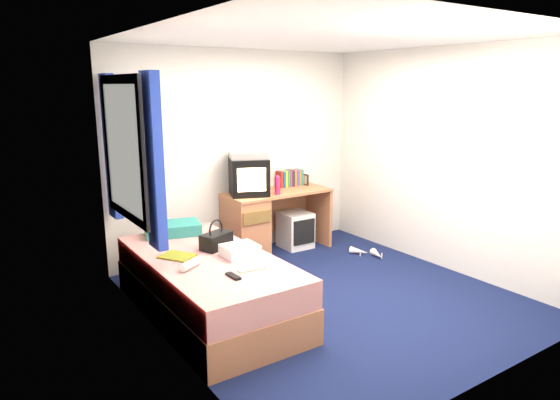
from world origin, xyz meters
TOP-DOWN VIEW (x-y plane):
  - ground at (0.00, 0.00)m, footprint 3.40×3.40m
  - room_shell at (0.00, 0.00)m, footprint 3.40×3.40m
  - bed at (-1.10, 0.30)m, footprint 1.01×2.00m
  - pillow at (-1.10, 1.09)m, footprint 0.59×0.45m
  - desk at (0.10, 1.44)m, footprint 1.30×0.55m
  - storage_cube at (0.64, 1.41)m, footprint 0.36×0.36m
  - crt_tv at (-0.01, 1.44)m, footprint 0.54×0.53m
  - vcr at (-0.01, 1.44)m, footprint 0.51×0.44m
  - book_row at (0.68, 1.60)m, footprint 0.34×0.13m
  - picture_frame at (0.87, 1.53)m, footprint 0.02×0.12m
  - pink_water_bottle at (0.27, 1.27)m, footprint 0.07×0.07m
  - aerosol_can at (0.28, 1.50)m, footprint 0.06×0.06m
  - handbag at (-0.94, 0.45)m, footprint 0.33×0.26m
  - towel at (-0.86, 0.16)m, footprint 0.30×0.25m
  - magazine at (-1.33, 0.44)m, footprint 0.33×0.35m
  - water_bottle at (-1.35, 0.11)m, footprint 0.21×0.16m
  - colour_swatch_fan at (-0.95, -0.20)m, footprint 0.23×0.08m
  - remote_control at (-1.15, -0.25)m, footprint 0.06×0.16m
  - window_assembly at (-1.55, 0.90)m, footprint 0.11×1.42m
  - white_heels at (1.15, 0.65)m, footprint 0.27×0.44m

SIDE VIEW (x-z plane):
  - ground at x=0.00m, z-range 0.00..0.00m
  - white_heels at x=1.15m, z-range -0.01..0.09m
  - storage_cube at x=0.64m, z-range 0.00..0.45m
  - bed at x=-1.10m, z-range 0.00..0.54m
  - desk at x=0.10m, z-range 0.03..0.78m
  - colour_swatch_fan at x=-0.95m, z-range 0.54..0.55m
  - magazine at x=-1.33m, z-range 0.54..0.55m
  - remote_control at x=-1.15m, z-range 0.54..0.56m
  - water_bottle at x=-1.35m, z-range 0.54..0.61m
  - towel at x=-0.86m, z-range 0.54..0.64m
  - pillow at x=-1.10m, z-range 0.54..0.65m
  - handbag at x=-0.94m, z-range 0.48..0.76m
  - picture_frame at x=0.87m, z-range 0.75..0.89m
  - aerosol_can at x=0.28m, z-range 0.75..0.91m
  - pink_water_bottle at x=0.27m, z-range 0.75..0.95m
  - book_row at x=0.68m, z-range 0.75..0.95m
  - crt_tv at x=-0.01m, z-range 0.75..1.18m
  - vcr at x=-0.01m, z-range 1.18..1.26m
  - window_assembly at x=-1.55m, z-range 0.72..2.12m
  - room_shell at x=0.00m, z-range -0.25..3.15m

